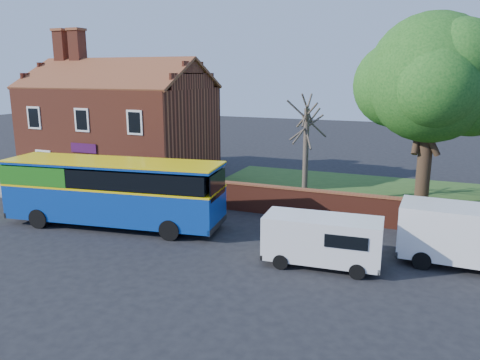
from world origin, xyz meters
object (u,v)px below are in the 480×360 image
at_px(van_near, 323,239).
at_px(large_tree, 433,82).
at_px(bus, 107,189).
at_px(van_far, 474,235).

relative_size(van_near, large_tree, 0.44).
height_order(bus, van_near, bus).
height_order(van_near, van_far, van_far).
bearing_deg(large_tree, van_far, -76.61).
bearing_deg(van_far, bus, -174.50).
bearing_deg(van_near, bus, 171.15).
xyz_separation_m(bus, large_tree, (14.59, 9.60, 5.14)).
distance_m(bus, van_near, 11.16).
height_order(van_near, large_tree, large_tree).
bearing_deg(van_far, large_tree, 104.87).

